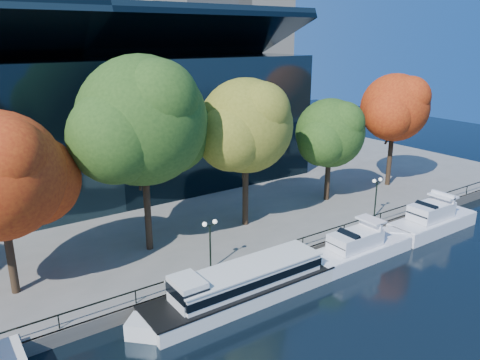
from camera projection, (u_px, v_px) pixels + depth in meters
ground at (281, 293)px, 34.67m from camera, size 160.00×160.00×0.00m
promenade at (109, 173)px, 63.06m from camera, size 90.00×67.08×1.00m
railing at (255, 253)px, 36.65m from camera, size 88.20×0.08×0.99m
convention_building at (84, 123)px, 54.92m from camera, size 50.00×24.57×21.43m
tour_boat at (238, 286)px, 33.10m from camera, size 16.23×3.62×3.08m
cruiser_near at (355, 249)px, 39.43m from camera, size 11.59×2.99×3.36m
cruiser_far at (430, 221)px, 45.14m from camera, size 11.35×3.14×3.71m
tree_1 at (1, 178)px, 30.45m from camera, size 10.72×8.79×12.83m
tree_2 at (145, 123)px, 36.51m from camera, size 12.75×10.45×16.00m
tree_3 at (248, 128)px, 42.07m from camera, size 10.69×8.76×13.79m
tree_4 at (331, 134)px, 49.49m from camera, size 9.14×7.50×11.08m
tree_5 at (396, 109)px, 54.06m from camera, size 9.75×8.00×13.24m
lamp_1 at (210, 234)px, 35.19m from camera, size 1.26×0.36×4.03m
lamp_2 at (377, 189)px, 45.58m from camera, size 1.26×0.36×4.03m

